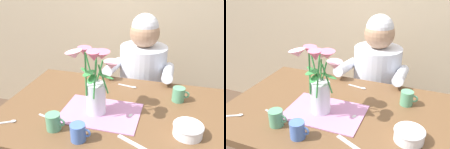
{
  "view_description": "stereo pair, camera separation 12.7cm",
  "coord_description": "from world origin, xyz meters",
  "views": [
    {
      "loc": [
        0.28,
        -1.06,
        1.45
      ],
      "look_at": [
        -0.02,
        0.05,
        0.92
      ],
      "focal_mm": 39.48,
      "sensor_mm": 36.0,
      "label": 1
    },
    {
      "loc": [
        0.4,
        -1.02,
        1.45
      ],
      "look_at": [
        -0.02,
        0.05,
        0.92
      ],
      "focal_mm": 39.48,
      "sensor_mm": 36.0,
      "label": 2
    }
  ],
  "objects": [
    {
      "name": "spoon_3",
      "position": [
        0.03,
        0.28,
        0.74
      ],
      "size": [
        0.12,
        0.04,
        0.01
      ],
      "color": "silver",
      "rests_on": "dining_table"
    },
    {
      "name": "seated_person",
      "position": [
        0.06,
        0.62,
        0.56
      ],
      "size": [
        0.45,
        0.47,
        1.14
      ],
      "rotation": [
        0.0,
        0.0,
        0.02
      ],
      "color": "#4C4C56",
      "rests_on": "ground_plane"
    },
    {
      "name": "spoon_0",
      "position": [
        -0.28,
        -0.16,
        0.74
      ],
      "size": [
        0.12,
        0.05,
        0.01
      ],
      "color": "silver",
      "rests_on": "dining_table"
    },
    {
      "name": "spoon_4",
      "position": [
        -0.47,
        -0.24,
        0.74
      ],
      "size": [
        0.11,
        0.07,
        0.01
      ],
      "color": "silver",
      "rests_on": "dining_table"
    },
    {
      "name": "dinner_knife",
      "position": [
        0.16,
        -0.24,
        0.74
      ],
      "size": [
        0.18,
        0.1,
        0.0
      ],
      "primitive_type": "cube",
      "rotation": [
        0.0,
        0.0,
        -0.45
      ],
      "color": "silver",
      "rests_on": "dining_table"
    },
    {
      "name": "tea_cup",
      "position": [
        0.32,
        0.19,
        0.78
      ],
      "size": [
        0.09,
        0.07,
        0.08
      ],
      "color": "#569970",
      "rests_on": "dining_table"
    },
    {
      "name": "ceramic_mug",
      "position": [
        -0.22,
        -0.23,
        0.78
      ],
      "size": [
        0.09,
        0.07,
        0.08
      ],
      "color": "#569970",
      "rests_on": "dining_table"
    },
    {
      "name": "striped_placemat",
      "position": [
        -0.06,
        -0.05,
        0.74
      ],
      "size": [
        0.4,
        0.28,
        0.0
      ],
      "primitive_type": "cube",
      "color": "#B275A3",
      "rests_on": "dining_table"
    },
    {
      "name": "coffee_cup",
      "position": [
        -0.09,
        -0.27,
        0.78
      ],
      "size": [
        0.09,
        0.07,
        0.08
      ],
      "color": "#476BB7",
      "rests_on": "dining_table"
    },
    {
      "name": "ceramic_bowl",
      "position": [
        0.37,
        -0.11,
        0.77
      ],
      "size": [
        0.14,
        0.14,
        0.06
      ],
      "color": "white",
      "rests_on": "dining_table"
    },
    {
      "name": "spoon_1",
      "position": [
        0.1,
        -0.01,
        0.74
      ],
      "size": [
        0.05,
        0.12,
        0.01
      ],
      "color": "silver",
      "rests_on": "dining_table"
    },
    {
      "name": "flower_vase",
      "position": [
        -0.08,
        -0.05,
        0.93
      ],
      "size": [
        0.25,
        0.26,
        0.37
      ],
      "color": "silver",
      "rests_on": "dining_table"
    },
    {
      "name": "dining_table",
      "position": [
        0.0,
        0.0,
        0.64
      ],
      "size": [
        1.2,
        0.8,
        0.74
      ],
      "color": "brown",
      "rests_on": "ground_plane"
    }
  ]
}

